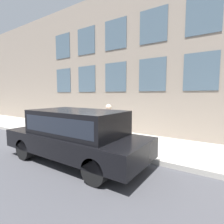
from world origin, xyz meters
name	(u,v)px	position (x,y,z in m)	size (l,w,h in m)	color
ground_plane	(95,151)	(0.00, 0.00, 0.00)	(80.00, 80.00, 0.00)	#47474C
sidewalk	(116,140)	(1.54, 0.00, 0.08)	(3.09, 60.00, 0.16)	#B2ADA3
building_facade	(134,62)	(3.24, 0.00, 3.85)	(0.33, 40.00, 7.70)	gray
fire_hydrant	(116,135)	(0.61, -0.55, 0.59)	(0.30, 0.42, 0.85)	#2D7260
person	(109,119)	(1.04, 0.08, 1.11)	(0.39, 0.25, 1.59)	navy
parked_truck_black_near	(76,132)	(-1.14, -0.16, 0.96)	(1.90, 4.89, 1.67)	black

